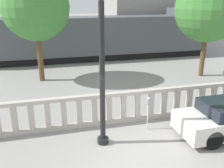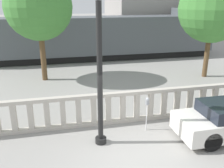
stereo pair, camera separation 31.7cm
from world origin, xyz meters
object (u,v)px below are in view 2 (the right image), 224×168
(lamppost, at_px, (100,69))
(parking_meter, at_px, (147,105))
(tree_right, at_px, (212,9))
(train_near, at_px, (102,37))
(tree_left, at_px, (39,7))

(lamppost, height_order, parking_meter, lamppost)
(tree_right, bearing_deg, parking_meter, -136.64)
(lamppost, xyz_separation_m, train_near, (2.45, 12.70, -0.86))
(train_near, relative_size, tree_left, 3.04)
(parking_meter, bearing_deg, tree_left, 118.44)
(tree_left, xyz_separation_m, tree_right, (10.12, -1.57, -0.15))
(tree_left, bearing_deg, parking_meter, -61.56)
(lamppost, height_order, tree_left, tree_left)
(lamppost, relative_size, tree_left, 0.81)
(tree_left, distance_m, tree_right, 10.24)
(tree_right, bearing_deg, lamppost, -141.77)
(lamppost, bearing_deg, train_near, 79.08)
(lamppost, relative_size, tree_right, 0.82)
(train_near, distance_m, tree_left, 7.12)
(lamppost, xyz_separation_m, tree_left, (-2.11, 7.87, 1.68))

